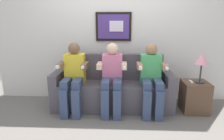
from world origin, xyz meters
The scene contains 9 objects.
ground_plane centered at (0.00, 0.00, 0.00)m, with size 5.70×5.70×0.00m, color #66605B.
back_wall_assembly centered at (0.00, 0.76, 1.30)m, with size 4.38×0.10×2.60m.
couch centered at (0.00, 0.33, 0.31)m, with size 1.98×0.58×0.90m.
person_on_left centered at (-0.62, 0.16, 0.61)m, with size 0.46×0.56×1.11m.
person_in_middle centered at (0.00, 0.16, 0.61)m, with size 0.46×0.56×1.11m.
person_on_right centered at (0.62, 0.16, 0.61)m, with size 0.46×0.56×1.11m.
side_table_right centered at (1.34, 0.22, 0.25)m, with size 0.40×0.40×0.50m.
table_lamp centered at (1.39, 0.19, 0.86)m, with size 0.22×0.22×0.46m.
spare_remote_on_table centered at (1.26, 0.21, 0.51)m, with size 0.04×0.13×0.02m, color white.
Camera 1 is at (0.14, -2.84, 1.45)m, focal length 31.52 mm.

